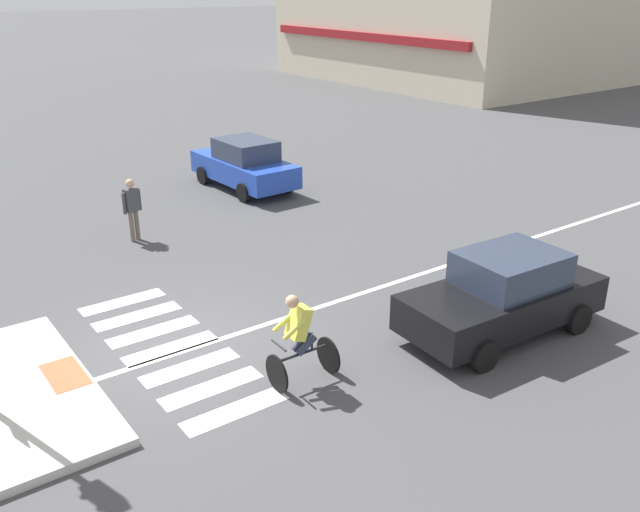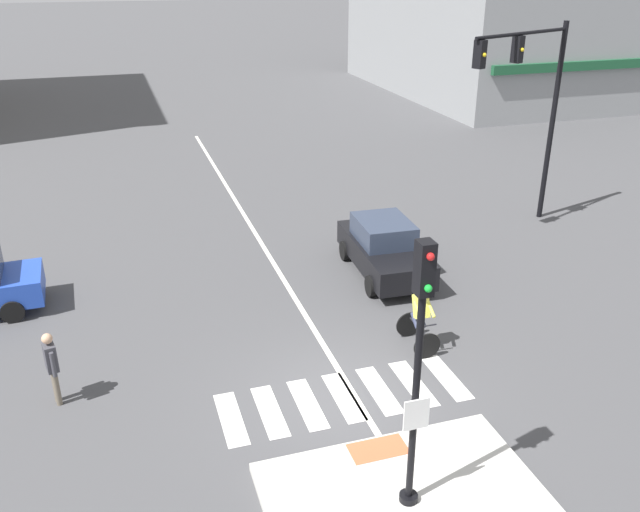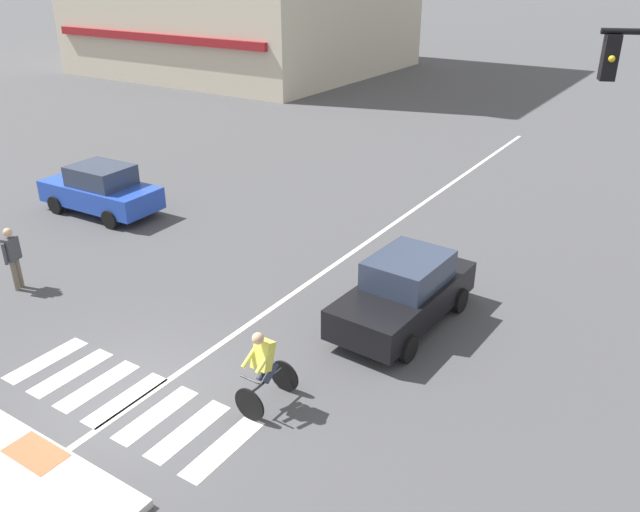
{
  "view_description": "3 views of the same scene",
  "coord_description": "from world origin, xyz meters",
  "px_view_note": "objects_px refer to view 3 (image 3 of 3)",
  "views": [
    {
      "loc": [
        10.6,
        -4.24,
        6.39
      ],
      "look_at": [
        0.29,
        3.24,
        1.19
      ],
      "focal_mm": 38.13,
      "sensor_mm": 36.0,
      "label": 1
    },
    {
      "loc": [
        -4.08,
        -11.15,
        8.6
      ],
      "look_at": [
        1.08,
        5.1,
        1.0
      ],
      "focal_mm": 37.63,
      "sensor_mm": 36.0,
      "label": 2
    },
    {
      "loc": [
        8.49,
        -6.25,
        7.66
      ],
      "look_at": [
        0.94,
        5.4,
        1.17
      ],
      "focal_mm": 35.71,
      "sensor_mm": 36.0,
      "label": 3
    }
  ],
  "objects_px": {
    "car_blue_cross_left": "(101,190)",
    "pedestrian_at_curb_left": "(12,254)",
    "cyclist": "(264,367)",
    "car_black_eastbound_mid": "(405,291)"
  },
  "relations": [
    {
      "from": "car_blue_cross_left",
      "to": "pedestrian_at_curb_left",
      "type": "relative_size",
      "value": 2.49
    },
    {
      "from": "car_blue_cross_left",
      "to": "cyclist",
      "type": "relative_size",
      "value": 2.48
    },
    {
      "from": "cyclist",
      "to": "car_black_eastbound_mid",
      "type": "bearing_deg",
      "value": 78.89
    },
    {
      "from": "cyclist",
      "to": "pedestrian_at_curb_left",
      "type": "distance_m",
      "value": 8.18
    },
    {
      "from": "car_blue_cross_left",
      "to": "cyclist",
      "type": "bearing_deg",
      "value": -25.64
    },
    {
      "from": "car_blue_cross_left",
      "to": "pedestrian_at_curb_left",
      "type": "height_order",
      "value": "pedestrian_at_curb_left"
    },
    {
      "from": "cyclist",
      "to": "pedestrian_at_curb_left",
      "type": "height_order",
      "value": "cyclist"
    },
    {
      "from": "pedestrian_at_curb_left",
      "to": "car_black_eastbound_mid",
      "type": "bearing_deg",
      "value": 23.08
    },
    {
      "from": "car_blue_cross_left",
      "to": "pedestrian_at_curb_left",
      "type": "bearing_deg",
      "value": -62.52
    },
    {
      "from": "car_black_eastbound_mid",
      "to": "pedestrian_at_curb_left",
      "type": "xyz_separation_m",
      "value": [
        -8.99,
        -3.83,
        0.17
      ]
    }
  ]
}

